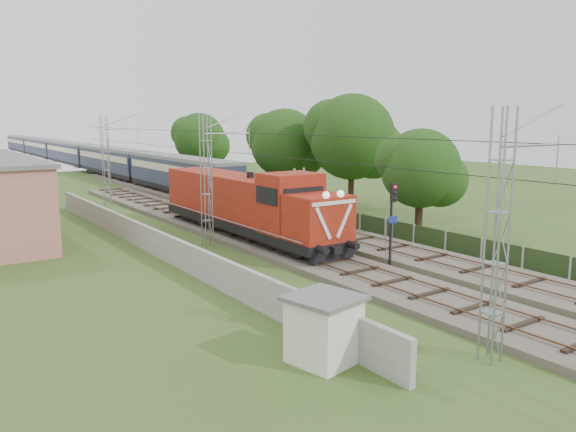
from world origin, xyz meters
TOP-DOWN VIEW (x-y plane):
  - ground at (0.00, 0.00)m, footprint 140.00×140.00m
  - track_main at (0.00, 7.00)m, footprint 4.20×70.00m
  - track_side at (5.00, 20.00)m, footprint 4.20×80.00m
  - catenary at (-2.95, 12.00)m, footprint 3.31×70.00m
  - boundary_wall at (-6.50, 12.00)m, footprint 0.25×40.00m
  - fence at (8.00, 3.00)m, footprint 0.12×32.00m
  - locomotive at (0.00, 12.42)m, footprint 3.15×18.00m
  - coach_rake at (5.00, 78.34)m, footprint 2.94×109.82m
  - signal_post at (2.87, 2.34)m, footprint 0.48×0.38m
  - relay_hut at (-7.40, -5.05)m, footprint 2.48×2.48m
  - tree_a at (10.09, 7.01)m, footprint 5.46×5.20m
  - tree_b at (13.51, 17.80)m, footprint 7.56×7.20m
  - tree_c at (11.56, 24.98)m, footprint 6.69×6.37m
  - tree_d at (12.49, 45.07)m, footprint 6.55×6.24m

SIDE VIEW (x-z plane):
  - ground at x=0.00m, z-range 0.00..0.00m
  - track_main at x=0.00m, z-range -0.04..0.41m
  - track_side at x=5.00m, z-range -0.04..0.41m
  - fence at x=8.00m, z-range 0.00..1.20m
  - boundary_wall at x=-6.50m, z-range 0.00..1.50m
  - relay_hut at x=-7.40m, z-range 0.01..2.18m
  - locomotive at x=0.00m, z-range 0.05..4.62m
  - coach_rake at x=5.00m, z-range 0.76..4.15m
  - signal_post at x=2.87m, z-range 0.83..5.25m
  - catenary at x=-2.95m, z-range 0.05..8.05m
  - tree_a at x=10.09m, z-range 0.87..7.95m
  - tree_d at x=12.49m, z-range 1.05..9.54m
  - tree_c at x=11.56m, z-range 1.07..9.74m
  - tree_b at x=13.51m, z-range 1.22..11.02m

